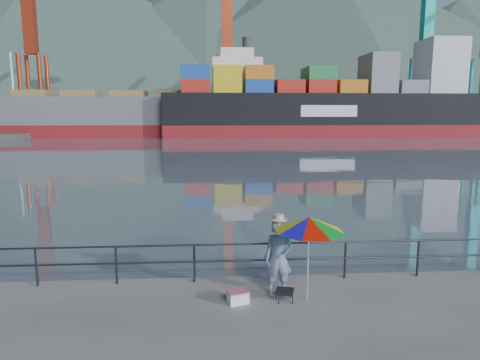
% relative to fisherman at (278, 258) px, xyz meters
% --- Properties ---
extents(harbor_water, '(500.00, 280.00, 0.00)m').
position_rel_fisherman_xyz_m(harbor_water, '(-3.06, 129.23, -0.93)').
color(harbor_water, slate).
rests_on(harbor_water, ground).
extents(far_dock, '(200.00, 40.00, 0.40)m').
position_rel_fisherman_xyz_m(far_dock, '(6.94, 92.23, -0.93)').
color(far_dock, '#514F4C').
rests_on(far_dock, ground).
extents(guardrail, '(22.00, 0.06, 1.03)m').
position_rel_fisherman_xyz_m(guardrail, '(-3.06, 0.93, -0.41)').
color(guardrail, '#2D3033').
rests_on(guardrail, ground).
extents(mountains, '(600.00, 332.80, 80.00)m').
position_rel_fisherman_xyz_m(mountains, '(35.76, 206.97, 34.62)').
color(mountains, '#385147').
rests_on(mountains, ground).
extents(port_cranes, '(116.00, 28.00, 38.40)m').
position_rel_fisherman_xyz_m(port_cranes, '(27.94, 83.23, 15.07)').
color(port_cranes, red).
rests_on(port_cranes, ground).
extents(container_stacks, '(58.00, 8.40, 7.80)m').
position_rel_fisherman_xyz_m(container_stacks, '(28.67, 93.04, 2.08)').
color(container_stacks, '#194CA5').
rests_on(container_stacks, ground).
extents(fisherman, '(0.71, 0.49, 1.86)m').
position_rel_fisherman_xyz_m(fisherman, '(0.00, 0.00, 0.00)').
color(fisherman, '#2C4884').
rests_on(fisherman, ground).
extents(beach_umbrella, '(2.18, 2.18, 2.03)m').
position_rel_fisherman_xyz_m(beach_umbrella, '(0.64, -0.36, 0.93)').
color(beach_umbrella, white).
rests_on(beach_umbrella, ground).
extents(folding_stool, '(0.51, 0.51, 0.27)m').
position_rel_fisherman_xyz_m(folding_stool, '(0.10, -0.37, -0.79)').
color(folding_stool, black).
rests_on(folding_stool, ground).
extents(cooler_bag, '(0.53, 0.43, 0.26)m').
position_rel_fisherman_xyz_m(cooler_bag, '(-1.00, -0.41, -0.80)').
color(cooler_bag, white).
rests_on(cooler_bag, ground).
extents(fishing_rod, '(0.12, 1.89, 1.33)m').
position_rel_fisherman_xyz_m(fishing_rod, '(-0.05, 1.04, -0.93)').
color(fishing_rod, black).
rests_on(fishing_rod, ground).
extents(bulk_carrier, '(55.17, 9.55, 14.50)m').
position_rel_fisherman_xyz_m(bulk_carrier, '(-12.41, 72.30, 3.14)').
color(bulk_carrier, maroon).
rests_on(bulk_carrier, ground).
extents(container_ship, '(58.30, 9.72, 18.10)m').
position_rel_fisherman_xyz_m(container_ship, '(20.73, 69.78, 4.92)').
color(container_ship, maroon).
rests_on(container_ship, ground).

